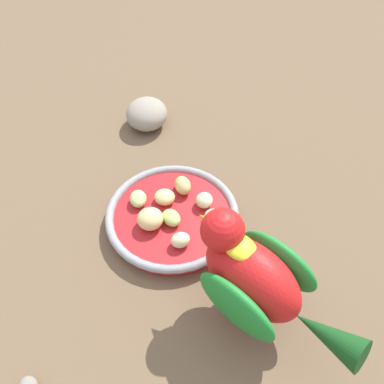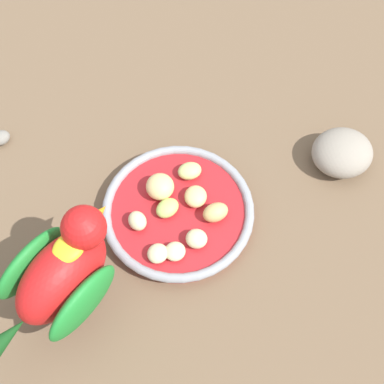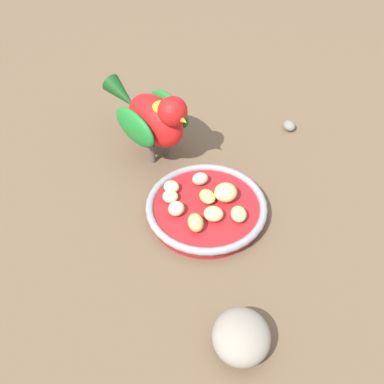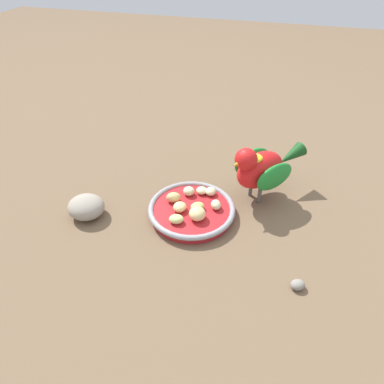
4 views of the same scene
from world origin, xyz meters
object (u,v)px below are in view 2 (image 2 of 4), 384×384
at_px(apple_piece_5, 196,239).
at_px(apple_piece_7, 215,212).
at_px(apple_piece_1, 157,253).
at_px(parrot, 58,277).
at_px(pebble_0, 0,138).
at_px(apple_piece_2, 189,171).
at_px(apple_piece_4, 178,251).
at_px(rock_large, 342,153).
at_px(apple_piece_6, 137,221).
at_px(apple_piece_8, 195,197).
at_px(apple_piece_3, 160,187).
at_px(apple_piece_0, 167,211).
at_px(feeding_bowl, 178,214).

xyz_separation_m(apple_piece_5, apple_piece_7, (-0.03, -0.03, 0.00)).
height_order(apple_piece_1, parrot, parrot).
height_order(apple_piece_7, pebble_0, apple_piece_7).
xyz_separation_m(apple_piece_2, apple_piece_7, (-0.03, 0.07, 0.00)).
relative_size(apple_piece_1, pebble_0, 0.98).
height_order(apple_piece_2, apple_piece_4, apple_piece_2).
bearing_deg(rock_large, pebble_0, -8.63).
bearing_deg(apple_piece_6, apple_piece_7, -177.94).
distance_m(apple_piece_8, pebble_0, 0.30).
xyz_separation_m(apple_piece_6, parrot, (0.08, 0.09, 0.06)).
xyz_separation_m(apple_piece_4, apple_piece_6, (0.05, -0.04, 0.00)).
xyz_separation_m(apple_piece_3, rock_large, (-0.25, -0.04, -0.01)).
xyz_separation_m(apple_piece_0, apple_piece_2, (-0.03, -0.06, 0.00)).
xyz_separation_m(apple_piece_4, rock_large, (-0.23, -0.13, -0.00)).
bearing_deg(feeding_bowl, apple_piece_4, 86.97).
bearing_deg(apple_piece_8, apple_piece_2, -83.10).
relative_size(apple_piece_7, pebble_0, 1.25).
bearing_deg(apple_piece_5, apple_piece_3, -61.26).
bearing_deg(apple_piece_0, feeding_bowl, -175.36).
relative_size(apple_piece_5, parrot, 0.15).
bearing_deg(apple_piece_6, rock_large, -163.40).
height_order(apple_piece_4, apple_piece_7, apple_piece_7).
xyz_separation_m(apple_piece_0, apple_piece_4, (-0.01, 0.06, -0.00)).
height_order(apple_piece_5, apple_piece_6, same).
height_order(parrot, pebble_0, parrot).
relative_size(feeding_bowl, apple_piece_8, 6.32).
bearing_deg(apple_piece_5, feeding_bowl, -65.17).
bearing_deg(parrot, pebble_0, 64.53).
bearing_deg(pebble_0, apple_piece_6, 140.83).
xyz_separation_m(apple_piece_7, parrot, (0.19, 0.09, 0.06)).
relative_size(parrot, rock_large, 2.22).
xyz_separation_m(feeding_bowl, apple_piece_4, (0.00, 0.06, 0.01)).
distance_m(apple_piece_0, apple_piece_2, 0.07).
xyz_separation_m(apple_piece_3, apple_piece_6, (0.03, 0.05, -0.00)).
relative_size(apple_piece_1, apple_piece_3, 0.71).
height_order(apple_piece_3, apple_piece_8, apple_piece_3).
distance_m(apple_piece_4, rock_large, 0.27).
height_order(apple_piece_1, apple_piece_6, apple_piece_6).
bearing_deg(pebble_0, apple_piece_5, 144.79).
height_order(apple_piece_2, rock_large, rock_large).
xyz_separation_m(apple_piece_4, pebble_0, (0.24, -0.20, -0.02)).
bearing_deg(apple_piece_1, apple_piece_8, -125.17).
bearing_deg(feeding_bowl, apple_piece_5, 114.83).
bearing_deg(pebble_0, apple_piece_0, 148.06).
xyz_separation_m(apple_piece_2, apple_piece_6, (0.07, 0.07, 0.00)).
bearing_deg(apple_piece_4, apple_piece_3, -78.51).
bearing_deg(parrot, rock_large, -23.42).
distance_m(apple_piece_7, pebble_0, 0.33).
distance_m(apple_piece_0, apple_piece_4, 0.06).
distance_m(rock_large, pebble_0, 0.48).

